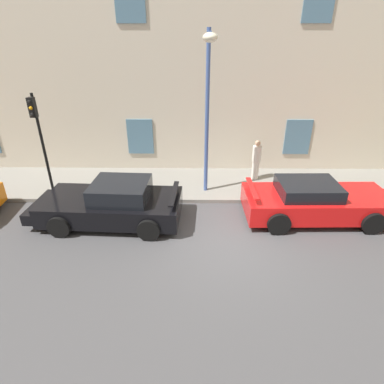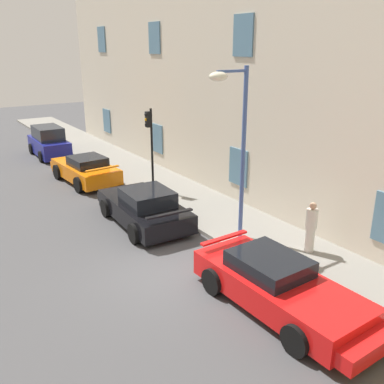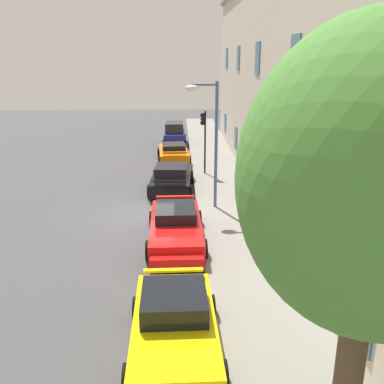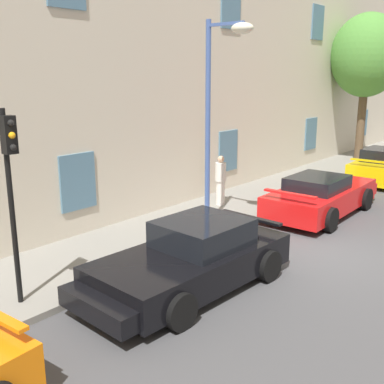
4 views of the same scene
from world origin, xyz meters
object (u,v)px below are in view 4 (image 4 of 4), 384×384
object	(u,v)px
traffic_light	(11,174)
pedestrian_admiring	(221,180)
tree_near_kerb	(367,56)
sportscar_white_middle	(323,195)
sportscar_yellow_flank	(187,262)
street_lamp	(221,88)

from	to	relation	value
traffic_light	pedestrian_admiring	world-z (taller)	traffic_light
tree_near_kerb	sportscar_white_middle	bearing A→B (deg)	-165.21
sportscar_yellow_flank	tree_near_kerb	size ratio (longest dim) A/B	0.69
traffic_light	pedestrian_admiring	bearing A→B (deg)	9.13
sportscar_yellow_flank	sportscar_white_middle	xyz separation A→B (m)	(6.98, 0.26, -0.01)
street_lamp	sportscar_yellow_flank	bearing A→B (deg)	-153.57
sportscar_white_middle	tree_near_kerb	size ratio (longest dim) A/B	0.72
traffic_light	street_lamp	distance (m)	6.05
street_lamp	pedestrian_admiring	size ratio (longest dim) A/B	3.40
tree_near_kerb	street_lamp	bearing A→B (deg)	-174.91
tree_near_kerb	pedestrian_admiring	xyz separation A→B (m)	(-11.27, 0.32, -4.23)
traffic_light	pedestrian_admiring	xyz separation A→B (m)	(7.97, 1.28, -1.65)
sportscar_yellow_flank	pedestrian_admiring	bearing A→B (deg)	30.39
tree_near_kerb	pedestrian_admiring	world-z (taller)	tree_near_kerb
sportscar_yellow_flank	traffic_light	world-z (taller)	traffic_light
sportscar_yellow_flank	sportscar_white_middle	bearing A→B (deg)	2.11
sportscar_yellow_flank	street_lamp	xyz separation A→B (m)	(3.22, 1.60, 3.39)
sportscar_white_middle	tree_near_kerb	bearing A→B (deg)	14.79
traffic_light	pedestrian_admiring	distance (m)	8.24
street_lamp	traffic_light	bearing A→B (deg)	177.79
traffic_light	street_lamp	xyz separation A→B (m)	(5.89, -0.23, 1.38)
sportscar_white_middle	pedestrian_admiring	world-z (taller)	pedestrian_admiring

